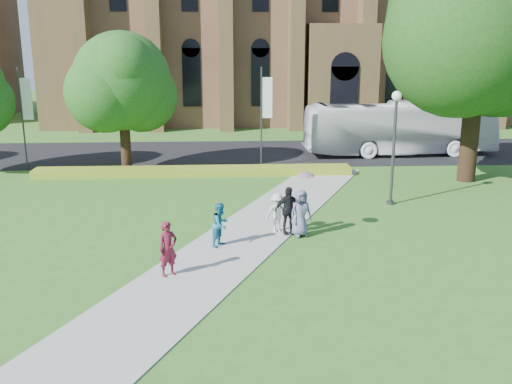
{
  "coord_description": "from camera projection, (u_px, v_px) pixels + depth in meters",
  "views": [
    {
      "loc": [
        -0.21,
        -18.81,
        7.19
      ],
      "look_at": [
        1.0,
        2.9,
        1.6
      ],
      "focal_mm": 40.0,
      "sensor_mm": 36.0,
      "label": 1
    }
  ],
  "objects": [
    {
      "name": "ground",
      "position": [
        232.0,
        257.0,
        19.99
      ],
      "size": [
        160.0,
        160.0,
        0.0
      ],
      "primitive_type": "plane",
      "color": "#346D20",
      "rests_on": "ground"
    },
    {
      "name": "road",
      "position": [
        228.0,
        153.0,
        39.33
      ],
      "size": [
        160.0,
        10.0,
        0.02
      ],
      "primitive_type": "cube",
      "color": "black",
      "rests_on": "ground"
    },
    {
      "name": "footpath",
      "position": [
        232.0,
        247.0,
        20.95
      ],
      "size": [
        15.58,
        28.54,
        0.04
      ],
      "primitive_type": "cube",
      "rotation": [
        0.0,
        0.0,
        -0.44
      ],
      "color": "#B2B2A8",
      "rests_on": "ground"
    },
    {
      "name": "flower_hedge",
      "position": [
        194.0,
        171.0,
        32.59
      ],
      "size": [
        18.0,
        1.4,
        0.45
      ],
      "primitive_type": "cube",
      "color": "gold",
      "rests_on": "ground"
    },
    {
      "name": "streetlamp",
      "position": [
        394.0,
        134.0,
        25.85
      ],
      "size": [
        0.44,
        0.44,
        5.24
      ],
      "color": "#38383D",
      "rests_on": "ground"
    },
    {
      "name": "large_tree",
      "position": [
        480.0,
        22.0,
        29.24
      ],
      "size": [
        9.6,
        9.6,
        13.2
      ],
      "color": "#332114",
      "rests_on": "ground"
    },
    {
      "name": "street_tree_1",
      "position": [
        122.0,
        81.0,
        32.39
      ],
      "size": [
        5.6,
        5.6,
        8.05
      ],
      "color": "#332114",
      "rests_on": "ground"
    },
    {
      "name": "banner_pole_0",
      "position": [
        263.0,
        111.0,
        33.96
      ],
      "size": [
        0.7,
        0.1,
        6.0
      ],
      "color": "#38383D",
      "rests_on": "ground"
    },
    {
      "name": "banner_pole_1",
      "position": [
        24.0,
        113.0,
        33.2
      ],
      "size": [
        0.7,
        0.1,
        6.0
      ],
      "color": "#38383D",
      "rests_on": "ground"
    },
    {
      "name": "tour_coach",
      "position": [
        399.0,
        128.0,
        38.4
      ],
      "size": [
        12.95,
        3.65,
        3.57
      ],
      "primitive_type": "imported",
      "rotation": [
        0.0,
        0.0,
        1.62
      ],
      "color": "white",
      "rests_on": "road"
    },
    {
      "name": "pedestrian_0",
      "position": [
        168.0,
        249.0,
        18.09
      ],
      "size": [
        0.78,
        0.73,
        1.8
      ],
      "primitive_type": "imported",
      "rotation": [
        0.0,
        0.0,
        0.62
      ],
      "color": "maroon",
      "rests_on": "footpath"
    },
    {
      "name": "pedestrian_1",
      "position": [
        221.0,
        224.0,
        20.83
      ],
      "size": [
        0.96,
        1.0,
        1.63
      ],
      "primitive_type": "imported",
      "rotation": [
        0.0,
        0.0,
        0.96
      ],
      "color": "#1C7190",
      "rests_on": "footpath"
    },
    {
      "name": "pedestrian_2",
      "position": [
        277.0,
        213.0,
        22.42
      ],
      "size": [
        1.12,
        0.84,
        1.55
      ],
      "primitive_type": "imported",
      "rotation": [
        0.0,
        0.0,
        0.29
      ],
      "color": "silver",
      "rests_on": "footpath"
    },
    {
      "name": "pedestrian_3",
      "position": [
        288.0,
        210.0,
        22.14
      ],
      "size": [
        1.19,
        0.73,
        1.89
      ],
      "primitive_type": "imported",
      "rotation": [
        0.0,
        0.0,
        0.26
      ],
      "color": "black",
      "rests_on": "footpath"
    },
    {
      "name": "pedestrian_4",
      "position": [
        301.0,
        213.0,
        21.91
      ],
      "size": [
        1.03,
        0.84,
        1.82
      ],
      "primitive_type": "imported",
      "rotation": [
        0.0,
        0.0,
        0.34
      ],
      "color": "slate",
      "rests_on": "footpath"
    },
    {
      "name": "parasol",
      "position": [
        306.0,
        182.0,
        21.72
      ],
      "size": [
        0.86,
        0.86,
        0.59
      ],
      "primitive_type": "imported",
      "rotation": [
        0.0,
        0.0,
        0.35
      ],
      "color": "pink",
      "rests_on": "pedestrian_4"
    }
  ]
}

